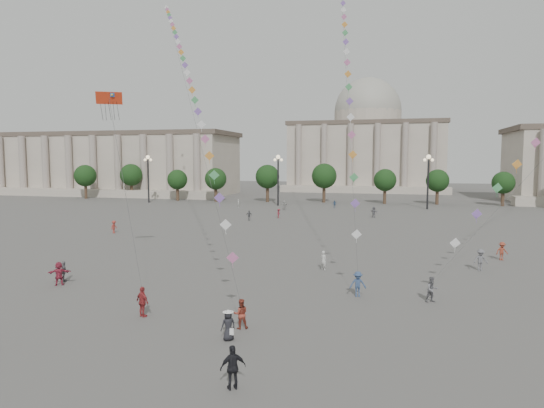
# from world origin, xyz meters

# --- Properties ---
(ground) EXTENTS (360.00, 360.00, 0.00)m
(ground) POSITION_xyz_m (0.00, 0.00, 0.00)
(ground) COLOR #4F4D4B
(ground) RESTS_ON ground
(hall_west) EXTENTS (84.00, 26.22, 17.20)m
(hall_west) POSITION_xyz_m (-75.00, 93.89, 8.43)
(hall_west) COLOR #A69B8B
(hall_west) RESTS_ON ground
(hall_central) EXTENTS (48.30, 34.30, 35.50)m
(hall_central) POSITION_xyz_m (0.00, 129.22, 14.23)
(hall_central) COLOR #A69B8B
(hall_central) RESTS_ON ground
(tree_row) EXTENTS (137.12, 5.12, 8.00)m
(tree_row) POSITION_xyz_m (0.00, 78.00, 5.39)
(tree_row) COLOR #3D2B1E
(tree_row) RESTS_ON ground
(lamp_post_far_west) EXTENTS (2.00, 0.90, 10.65)m
(lamp_post_far_west) POSITION_xyz_m (-45.00, 70.00, 7.35)
(lamp_post_far_west) COLOR #262628
(lamp_post_far_west) RESTS_ON ground
(lamp_post_mid_west) EXTENTS (2.00, 0.90, 10.65)m
(lamp_post_mid_west) POSITION_xyz_m (-15.00, 70.00, 7.35)
(lamp_post_mid_west) COLOR #262628
(lamp_post_mid_west) RESTS_ON ground
(lamp_post_mid_east) EXTENTS (2.00, 0.90, 10.65)m
(lamp_post_mid_east) POSITION_xyz_m (15.00, 70.00, 7.35)
(lamp_post_mid_east) COLOR #262628
(lamp_post_mid_east) RESTS_ON ground
(person_crowd_0) EXTENTS (0.89, 0.39, 1.51)m
(person_crowd_0) POSITION_xyz_m (-2.89, 68.00, 0.75)
(person_crowd_0) COLOR #3A5A82
(person_crowd_0) RESTS_ON ground
(person_crowd_2) EXTENTS (0.77, 1.16, 1.67)m
(person_crowd_2) POSITION_xyz_m (-27.25, 27.65, 0.84)
(person_crowd_2) COLOR #9E332B
(person_crowd_2) RESTS_ON ground
(person_crowd_4) EXTENTS (1.66, 1.36, 1.78)m
(person_crowd_4) POSITION_xyz_m (-11.96, 62.21, 0.89)
(person_crowd_4) COLOR #B0AFAC
(person_crowd_4) RESTS_ON ground
(person_crowd_6) EXTENTS (1.40, 1.03, 1.93)m
(person_crowd_6) POSITION_xyz_m (16.02, 16.13, 0.97)
(person_crowd_6) COLOR slate
(person_crowd_6) RESTS_ON ground
(person_crowd_8) EXTENTS (1.30, 1.00, 1.78)m
(person_crowd_8) POSITION_xyz_m (18.80, 21.40, 0.89)
(person_crowd_8) COLOR brown
(person_crowd_8) RESTS_ON ground
(person_crowd_10) EXTENTS (0.56, 0.69, 1.62)m
(person_crowd_10) POSITION_xyz_m (-21.96, 64.50, 0.81)
(person_crowd_10) COLOR #B1B1AD
(person_crowd_10) RESTS_ON ground
(person_crowd_12) EXTENTS (1.58, 1.55, 1.81)m
(person_crowd_12) POSITION_xyz_m (5.39, 53.78, 0.90)
(person_crowd_12) COLOR slate
(person_crowd_12) RESTS_ON ground
(person_crowd_13) EXTENTS (0.75, 0.69, 1.73)m
(person_crowd_13) POSITION_xyz_m (2.63, 13.09, 0.86)
(person_crowd_13) COLOR beige
(person_crowd_13) RESTS_ON ground
(person_crowd_16) EXTENTS (1.00, 0.53, 1.63)m
(person_crowd_16) POSITION_xyz_m (-13.77, 44.72, 0.82)
(person_crowd_16) COLOR #57585C
(person_crowd_16) RESTS_ON ground
(person_crowd_17) EXTENTS (0.69, 1.05, 1.52)m
(person_crowd_17) POSITION_xyz_m (-9.92, 49.10, 0.76)
(person_crowd_17) COLOR maroon
(person_crowd_17) RESTS_ON ground
(tourist_0) EXTENTS (1.21, 0.92, 1.90)m
(tourist_0) POSITION_xyz_m (-6.45, -2.35, 0.95)
(tourist_0) COLOR maroon
(tourist_0) RESTS_ON ground
(tourist_2) EXTENTS (1.75, 1.34, 1.85)m
(tourist_2) POSITION_xyz_m (-16.54, 2.94, 0.92)
(tourist_2) COLOR #9D2B41
(tourist_2) RESTS_ON ground
(tourist_3) EXTENTS (0.87, 1.01, 1.62)m
(tourist_3) POSITION_xyz_m (-16.94, 4.04, 0.81)
(tourist_3) COLOR slate
(tourist_3) RESTS_ON ground
(tourist_4) EXTENTS (1.19, 1.00, 1.91)m
(tourist_4) POSITION_xyz_m (2.03, -10.00, 0.96)
(tourist_4) COLOR black
(tourist_4) RESTS_ON ground
(kite_flyer_0) EXTENTS (1.04, 0.95, 1.74)m
(kite_flyer_0) POSITION_xyz_m (0.09, -2.86, 0.87)
(kite_flyer_0) COLOR maroon
(kite_flyer_0) RESTS_ON ground
(kite_flyer_1) EXTENTS (1.27, 0.88, 1.81)m
(kite_flyer_1) POSITION_xyz_m (6.17, 5.41, 0.90)
(kite_flyer_1) COLOR navy
(kite_flyer_1) RESTS_ON ground
(kite_flyer_2) EXTENTS (1.05, 0.96, 1.75)m
(kite_flyer_2) POSITION_xyz_m (11.19, 5.27, 0.88)
(kite_flyer_2) COLOR slate
(kite_flyer_2) RESTS_ON ground
(hat_person) EXTENTS (0.96, 0.92, 1.69)m
(hat_person) POSITION_xyz_m (-0.01, -4.75, 0.87)
(hat_person) COLOR black
(hat_person) RESTS_ON ground
(dragon_kite) EXTENTS (5.68, 6.47, 19.87)m
(dragon_kite) POSITION_xyz_m (-15.49, 8.96, 14.21)
(dragon_kite) COLOR red
(dragon_kite) RESTS_ON ground
(kite_train_west) EXTENTS (31.85, 55.45, 74.86)m
(kite_train_west) POSITION_xyz_m (-16.61, 26.78, 21.29)
(kite_train_west) COLOR #3F3F3F
(kite_train_west) RESTS_ON ground
(kite_train_mid) EXTENTS (8.62, 55.31, 73.25)m
(kite_train_mid) POSITION_xyz_m (1.96, 34.89, 26.51)
(kite_train_mid) COLOR #3F3F3F
(kite_train_mid) RESTS_ON ground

